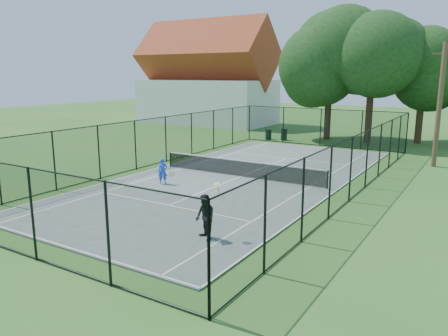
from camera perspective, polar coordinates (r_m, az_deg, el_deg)
The scene contains 13 objects.
ground at distance 24.52m, azimuth 2.20°, elevation -1.28°, with size 120.00×120.00×0.00m, color #276021.
tennis_court at distance 24.52m, azimuth 2.20°, elevation -1.21°, with size 11.00×24.00×0.06m, color #4F5D57.
tennis_net at distance 24.39m, azimuth 2.21°, elevation 0.04°, with size 10.08×0.08×0.95m.
fence at distance 24.22m, azimuth 2.23°, elevation 2.17°, with size 13.10×26.10×3.00m.
tree_near_left at distance 39.66m, azimuth 13.68°, elevation 12.36°, with size 7.53×7.53×9.83m.
tree_near_mid at distance 38.49m, azimuth 18.77°, elevation 11.89°, with size 7.35×7.35×9.61m.
tree_near_right at distance 39.78m, azimuth 24.58°, elevation 10.57°, with size 6.07×6.07×8.38m.
building at distance 51.52m, azimuth -2.25°, elevation 11.34°, with size 15.30×8.15×11.87m.
trash_bin_left at distance 38.88m, azimuth 5.82°, elevation 4.40°, with size 0.58×0.58×0.93m.
trash_bin_right at distance 38.63m, azimuth 7.84°, elevation 4.37°, with size 0.58×0.58×1.03m.
utility_pole at distance 29.97m, azimuth 26.33°, elevation 7.40°, with size 1.40×0.30×7.59m.
player_blue at distance 23.00m, azimuth -7.99°, elevation -0.43°, with size 0.87×0.57×1.35m.
player_black at distance 15.21m, azimuth -2.48°, elevation -6.43°, with size 0.97×0.94×2.09m.
Camera 1 is at (11.70, -20.77, 5.73)m, focal length 35.00 mm.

